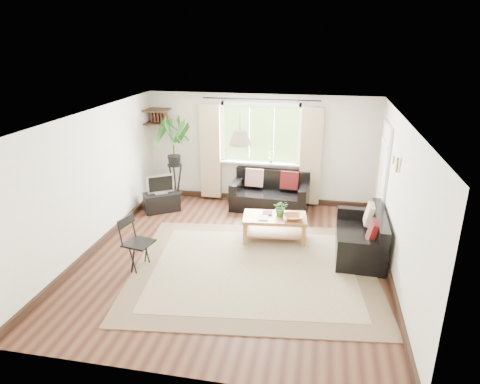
% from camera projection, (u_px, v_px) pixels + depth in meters
% --- Properties ---
extents(floor, '(5.50, 5.50, 0.00)m').
position_uv_depth(floor, '(236.00, 258.00, 7.26)').
color(floor, black).
rests_on(floor, ground).
extents(ceiling, '(5.50, 5.50, 0.00)m').
position_uv_depth(ceiling, '(235.00, 117.00, 6.43)').
color(ceiling, white).
rests_on(ceiling, floor).
extents(wall_back, '(5.00, 0.02, 2.40)m').
position_uv_depth(wall_back, '(260.00, 149.00, 9.38)').
color(wall_back, silver).
rests_on(wall_back, floor).
extents(wall_front, '(5.00, 0.02, 2.40)m').
position_uv_depth(wall_front, '(180.00, 284.00, 4.31)').
color(wall_front, silver).
rests_on(wall_front, floor).
extents(wall_left, '(0.02, 5.50, 2.40)m').
position_uv_depth(wall_left, '(92.00, 182.00, 7.29)').
color(wall_left, silver).
rests_on(wall_left, floor).
extents(wall_right, '(0.02, 5.50, 2.40)m').
position_uv_depth(wall_right, '(399.00, 203.00, 6.39)').
color(wall_right, silver).
rests_on(wall_right, floor).
extents(rug, '(4.22, 3.74, 0.02)m').
position_uv_depth(rug, '(254.00, 268.00, 6.91)').
color(rug, beige).
rests_on(rug, floor).
extents(window, '(2.50, 0.16, 2.16)m').
position_uv_depth(window, '(260.00, 134.00, 9.22)').
color(window, white).
rests_on(window, wall_back).
extents(door, '(0.06, 0.96, 2.06)m').
position_uv_depth(door, '(382.00, 180.00, 8.03)').
color(door, silver).
rests_on(door, wall_right).
extents(corner_shelf, '(0.50, 0.50, 0.34)m').
position_uv_depth(corner_shelf, '(157.00, 116.00, 9.31)').
color(corner_shelf, black).
rests_on(corner_shelf, wall_back).
extents(pendant_lamp, '(0.36, 0.36, 0.54)m').
position_uv_depth(pendant_lamp, '(240.00, 134.00, 6.92)').
color(pendant_lamp, beige).
rests_on(pendant_lamp, ceiling).
extents(wall_sconce, '(0.12, 0.12, 0.28)m').
position_uv_depth(wall_sconce, '(395.00, 162.00, 6.50)').
color(wall_sconce, beige).
rests_on(wall_sconce, wall_right).
extents(sofa_back, '(1.68, 0.91, 0.77)m').
position_uv_depth(sofa_back, '(270.00, 192.00, 9.17)').
color(sofa_back, black).
rests_on(sofa_back, floor).
extents(sofa_right, '(1.56, 0.80, 0.73)m').
position_uv_depth(sofa_right, '(360.00, 234.00, 7.29)').
color(sofa_right, black).
rests_on(sofa_right, floor).
extents(coffee_table, '(1.20, 0.73, 0.47)m').
position_uv_depth(coffee_table, '(274.00, 228.00, 7.83)').
color(coffee_table, brown).
rests_on(coffee_table, floor).
extents(table_plant, '(0.28, 0.25, 0.30)m').
position_uv_depth(table_plant, '(281.00, 208.00, 7.74)').
color(table_plant, '#2F692A').
rests_on(table_plant, coffee_table).
extents(bowl, '(0.41, 0.41, 0.08)m').
position_uv_depth(bowl, '(293.00, 217.00, 7.61)').
color(bowl, '#9D6136').
rests_on(bowl, coffee_table).
extents(book_a, '(0.20, 0.25, 0.02)m').
position_uv_depth(book_a, '(259.00, 218.00, 7.68)').
color(book_a, white).
rests_on(book_a, coffee_table).
extents(book_b, '(0.20, 0.26, 0.02)m').
position_uv_depth(book_b, '(263.00, 213.00, 7.89)').
color(book_b, maroon).
rests_on(book_b, coffee_table).
extents(tv_stand, '(0.84, 0.74, 0.39)m').
position_uv_depth(tv_stand, '(162.00, 202.00, 9.16)').
color(tv_stand, black).
rests_on(tv_stand, floor).
extents(tv, '(0.57, 0.46, 0.43)m').
position_uv_depth(tv, '(161.00, 184.00, 9.02)').
color(tv, '#A5A5AA').
rests_on(tv, tv_stand).
extents(palm_stand, '(0.93, 0.93, 1.90)m').
position_uv_depth(palm_stand, '(174.00, 161.00, 9.40)').
color(palm_stand, black).
rests_on(palm_stand, floor).
extents(folding_chair, '(0.53, 0.53, 0.87)m').
position_uv_depth(folding_chair, '(139.00, 244.00, 6.80)').
color(folding_chair, black).
rests_on(folding_chair, floor).
extents(sill_plant, '(0.14, 0.10, 0.27)m').
position_uv_depth(sill_plant, '(271.00, 157.00, 9.27)').
color(sill_plant, '#2D6023').
rests_on(sill_plant, window).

